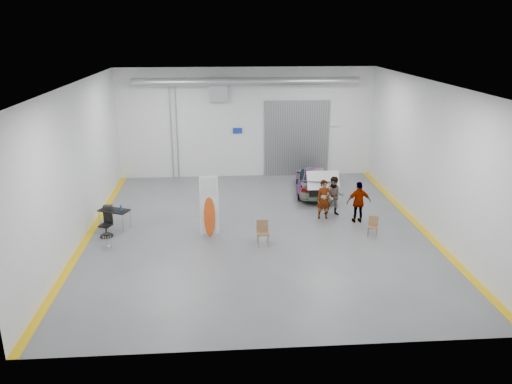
{
  "coord_description": "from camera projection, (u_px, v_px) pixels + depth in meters",
  "views": [
    {
      "loc": [
        -1.45,
        -19.07,
        8.03
      ],
      "look_at": [
        -0.02,
        0.51,
        1.5
      ],
      "focal_mm": 35.0,
      "sensor_mm": 36.0,
      "label": 1
    }
  ],
  "objects": [
    {
      "name": "folding_chair_far",
      "position": [
        372.0,
        231.0,
        19.97
      ],
      "size": [
        0.5,
        0.53,
        0.82
      ],
      "rotation": [
        0.0,
        0.0,
        -0.38
      ],
      "color": "brown",
      "rests_on": "ground"
    },
    {
      "name": "person_a",
      "position": [
        324.0,
        199.0,
        21.7
      ],
      "size": [
        0.64,
        0.43,
        1.74
      ],
      "primitive_type": "imported",
      "rotation": [
        0.0,
        0.0,
        -0.02
      ],
      "color": "#956E51",
      "rests_on": "ground"
    },
    {
      "name": "person_c",
      "position": [
        359.0,
        202.0,
        21.27
      ],
      "size": [
        1.06,
        0.46,
        1.81
      ],
      "primitive_type": "imported",
      "rotation": [
        0.0,
        0.0,
        3.17
      ],
      "color": "brown",
      "rests_on": "ground"
    },
    {
      "name": "office_chair",
      "position": [
        106.0,
        226.0,
        19.96
      ],
      "size": [
        0.56,
        0.59,
        0.98
      ],
      "rotation": [
        0.0,
        0.0,
        -0.4
      ],
      "color": "black",
      "rests_on": "ground"
    },
    {
      "name": "trunk_lid",
      "position": [
        323.0,
        178.0,
        23.16
      ],
      "size": [
        1.51,
        0.92,
        0.04
      ],
      "primitive_type": "cube",
      "color": "silver",
      "rests_on": "sedan_car"
    },
    {
      "name": "sedan_car",
      "position": [
        314.0,
        180.0,
        25.25
      ],
      "size": [
        2.4,
        4.67,
        1.3
      ],
      "primitive_type": "imported",
      "rotation": [
        0.0,
        0.0,
        3.01
      ],
      "color": "silver",
      "rests_on": "ground"
    },
    {
      "name": "person_b",
      "position": [
        335.0,
        196.0,
        22.08
      ],
      "size": [
        0.99,
        0.84,
        1.78
      ],
      "primitive_type": "imported",
      "rotation": [
        0.0,
        0.0,
        -0.22
      ],
      "color": "#486485",
      "rests_on": "ground"
    },
    {
      "name": "surfboard_display",
      "position": [
        209.0,
        211.0,
        19.79
      ],
      "size": [
        0.75,
        0.21,
        2.66
      ],
      "rotation": [
        0.0,
        0.0,
        -0.01
      ],
      "color": "white",
      "rests_on": "ground"
    },
    {
      "name": "work_table",
      "position": [
        112.0,
        210.0,
        20.7
      ],
      "size": [
        1.4,
        1.08,
        1.02
      ],
      "rotation": [
        0.0,
        0.0,
        -0.42
      ],
      "color": "#989BA0",
      "rests_on": "ground"
    },
    {
      "name": "ground",
      "position": [
        257.0,
        230.0,
        20.68
      ],
      "size": [
        16.0,
        16.0,
        0.0
      ],
      "primitive_type": "plane",
      "color": "#585A5F",
      "rests_on": "ground"
    },
    {
      "name": "room_shell",
      "position": [
        259.0,
        123.0,
        21.51
      ],
      "size": [
        14.02,
        16.18,
        6.01
      ],
      "color": "silver",
      "rests_on": "ground"
    },
    {
      "name": "folding_chair_near",
      "position": [
        263.0,
        238.0,
        19.19
      ],
      "size": [
        0.48,
        0.49,
        0.96
      ],
      "rotation": [
        0.0,
        0.0,
        0.05
      ],
      "color": "brown",
      "rests_on": "ground"
    },
    {
      "name": "shop_stool",
      "position": [
        107.0,
        242.0,
        18.8
      ],
      "size": [
        0.33,
        0.33,
        0.64
      ],
      "rotation": [
        0.0,
        0.0,
        0.12
      ],
      "color": "black",
      "rests_on": "ground"
    }
  ]
}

